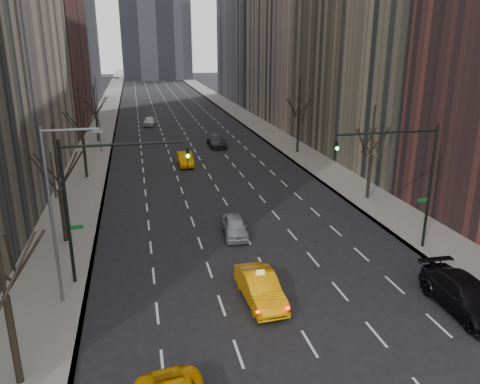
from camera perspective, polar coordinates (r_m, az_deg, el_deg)
sidewalk_left at (r=83.82m, az=-16.27°, el=8.33°), size 4.50×320.00×0.15m
sidewalk_right at (r=85.81m, az=0.46°, el=9.23°), size 4.50×320.00×0.15m
tree_lw_a at (r=19.59m, az=-26.64°, el=-11.42°), size 3.36×3.50×8.28m
tree_lw_b at (r=32.39m, az=-21.10°, el=0.25°), size 3.36×3.50×7.82m
tree_lw_c at (r=47.76m, az=-18.60°, el=6.26°), size 3.36×3.50×8.74m
tree_lw_d at (r=65.53m, az=-17.13°, el=8.88°), size 3.36×3.50×7.36m
tree_rw_b at (r=40.52m, az=15.63°, el=4.14°), size 3.36×3.50×7.82m
tree_rw_c at (r=56.64m, az=7.15°, el=8.72°), size 3.36×3.50×8.74m
traffic_mast_left at (r=25.83m, az=-16.95°, el=0.51°), size 6.69×0.39×8.00m
traffic_mast_right at (r=30.31m, az=19.79°, el=2.72°), size 6.69×0.39×8.00m
streetlight_near at (r=24.11m, az=-21.37°, el=-0.85°), size 2.83×0.22×9.00m
streetlight_far at (r=58.25m, az=-16.62°, el=9.95°), size 2.83×0.22×9.00m
taxi_sedan at (r=24.59m, az=2.48°, el=-11.58°), size 1.86×4.73×1.53m
silver_sedan_ahead at (r=32.43m, az=-0.66°, el=-4.22°), size 1.90×4.03×1.33m
parked_suv_black at (r=26.27m, az=25.80°, el=-11.30°), size 2.43×5.76×1.66m
far_taxi at (r=51.34m, az=-6.72°, el=4.02°), size 1.60×4.40×1.44m
far_suv_grey at (r=60.49m, az=-2.87°, el=6.24°), size 2.14×5.15×1.49m
far_car_white at (r=77.52m, az=-10.99°, el=8.48°), size 2.18×4.42×1.45m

